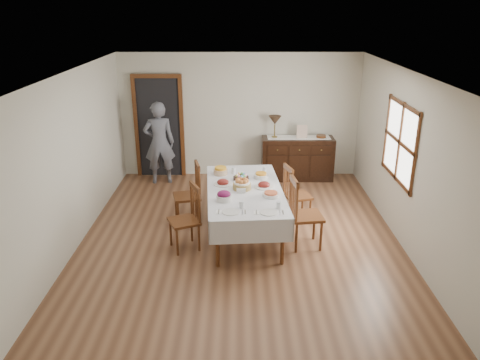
{
  "coord_description": "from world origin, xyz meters",
  "views": [
    {
      "loc": [
        -0.01,
        -6.67,
        3.51
      ],
      "look_at": [
        0.0,
        0.1,
        0.95
      ],
      "focal_mm": 35.0,
      "sensor_mm": 36.0,
      "label": 1
    }
  ],
  "objects_px": {
    "person": "(159,140)",
    "table_lamp": "(275,121)",
    "chair_left_far": "(190,193)",
    "chair_right_far": "(295,193)",
    "chair_left_near": "(187,217)",
    "chair_right_near": "(303,212)",
    "sideboard": "(297,158)",
    "dining_table": "(245,194)"
  },
  "relations": [
    {
      "from": "chair_left_far",
      "to": "chair_right_near",
      "type": "relative_size",
      "value": 0.93
    },
    {
      "from": "sideboard",
      "to": "person",
      "type": "height_order",
      "value": "person"
    },
    {
      "from": "dining_table",
      "to": "chair_left_near",
      "type": "xyz_separation_m",
      "value": [
        -0.87,
        -0.44,
        -0.18
      ]
    },
    {
      "from": "person",
      "to": "chair_left_near",
      "type": "bearing_deg",
      "value": 98.08
    },
    {
      "from": "chair_left_near",
      "to": "chair_right_far",
      "type": "distance_m",
      "value": 1.98
    },
    {
      "from": "chair_right_far",
      "to": "table_lamp",
      "type": "relative_size",
      "value": 2.15
    },
    {
      "from": "chair_left_near",
      "to": "table_lamp",
      "type": "relative_size",
      "value": 2.2
    },
    {
      "from": "chair_right_far",
      "to": "dining_table",
      "type": "bearing_deg",
      "value": 105.81
    },
    {
      "from": "sideboard",
      "to": "table_lamp",
      "type": "distance_m",
      "value": 0.94
    },
    {
      "from": "sideboard",
      "to": "table_lamp",
      "type": "xyz_separation_m",
      "value": [
        -0.49,
        0.03,
        0.8
      ]
    },
    {
      "from": "chair_left_far",
      "to": "chair_right_far",
      "type": "height_order",
      "value": "chair_left_far"
    },
    {
      "from": "chair_left_near",
      "to": "person",
      "type": "relative_size",
      "value": 0.56
    },
    {
      "from": "chair_left_far",
      "to": "chair_right_far",
      "type": "distance_m",
      "value": 1.78
    },
    {
      "from": "chair_left_far",
      "to": "dining_table",
      "type": "bearing_deg",
      "value": 49.36
    },
    {
      "from": "chair_left_near",
      "to": "table_lamp",
      "type": "bearing_deg",
      "value": 129.28
    },
    {
      "from": "chair_right_near",
      "to": "table_lamp",
      "type": "height_order",
      "value": "table_lamp"
    },
    {
      "from": "chair_right_far",
      "to": "person",
      "type": "relative_size",
      "value": 0.54
    },
    {
      "from": "chair_right_far",
      "to": "sideboard",
      "type": "xyz_separation_m",
      "value": [
        0.28,
        2.05,
        -0.05
      ]
    },
    {
      "from": "dining_table",
      "to": "table_lamp",
      "type": "distance_m",
      "value": 2.74
    },
    {
      "from": "chair_left_near",
      "to": "chair_left_far",
      "type": "bearing_deg",
      "value": 158.81
    },
    {
      "from": "chair_left_far",
      "to": "chair_right_far",
      "type": "bearing_deg",
      "value": 78.45
    },
    {
      "from": "chair_left_far",
      "to": "table_lamp",
      "type": "height_order",
      "value": "table_lamp"
    },
    {
      "from": "chair_left_far",
      "to": "chair_right_far",
      "type": "relative_size",
      "value": 1.05
    },
    {
      "from": "chair_right_near",
      "to": "person",
      "type": "xyz_separation_m",
      "value": [
        -2.58,
        2.76,
        0.34
      ]
    },
    {
      "from": "person",
      "to": "table_lamp",
      "type": "height_order",
      "value": "person"
    },
    {
      "from": "person",
      "to": "table_lamp",
      "type": "xyz_separation_m",
      "value": [
        2.36,
        0.24,
        0.34
      ]
    },
    {
      "from": "chair_left_far",
      "to": "sideboard",
      "type": "xyz_separation_m",
      "value": [
        2.06,
        2.1,
        -0.08
      ]
    },
    {
      "from": "person",
      "to": "sideboard",
      "type": "bearing_deg",
      "value": 175.67
    },
    {
      "from": "chair_right_far",
      "to": "chair_left_near",
      "type": "bearing_deg",
      "value": 103.73
    },
    {
      "from": "dining_table",
      "to": "chair_right_far",
      "type": "height_order",
      "value": "chair_right_far"
    },
    {
      "from": "chair_right_far",
      "to": "sideboard",
      "type": "distance_m",
      "value": 2.07
    },
    {
      "from": "person",
      "to": "chair_left_far",
      "type": "bearing_deg",
      "value": 104.21
    },
    {
      "from": "chair_left_near",
      "to": "person",
      "type": "xyz_separation_m",
      "value": [
        -0.85,
        2.81,
        0.4
      ]
    },
    {
      "from": "dining_table",
      "to": "table_lamp",
      "type": "xyz_separation_m",
      "value": [
        0.65,
        2.61,
        0.56
      ]
    },
    {
      "from": "person",
      "to": "chair_right_near",
      "type": "bearing_deg",
      "value": 124.39
    },
    {
      "from": "chair_right_near",
      "to": "chair_left_near",
      "type": "bearing_deg",
      "value": 84.47
    },
    {
      "from": "chair_left_near",
      "to": "chair_right_near",
      "type": "height_order",
      "value": "chair_right_near"
    },
    {
      "from": "dining_table",
      "to": "chair_left_far",
      "type": "height_order",
      "value": "chair_left_far"
    },
    {
      "from": "chair_left_far",
      "to": "table_lamp",
      "type": "bearing_deg",
      "value": 130.57
    },
    {
      "from": "chair_right_far",
      "to": "sideboard",
      "type": "bearing_deg",
      "value": -23.37
    },
    {
      "from": "chair_left_far",
      "to": "chair_left_near",
      "type": "bearing_deg",
      "value": -9.97
    },
    {
      "from": "chair_left_near",
      "to": "sideboard",
      "type": "height_order",
      "value": "chair_left_near"
    }
  ]
}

